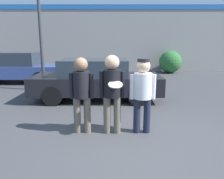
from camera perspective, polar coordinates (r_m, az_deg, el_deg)
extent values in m
plane|color=#3F3F42|center=(4.82, 3.24, -11.47)|extent=(56.00, 56.00, 0.00)
cube|color=gray|center=(14.83, 1.05, 13.09)|extent=(24.00, 0.18, 4.29)
cube|color=#2666B2|center=(14.88, 1.09, 20.80)|extent=(24.00, 0.04, 0.30)
cylinder|color=#665B4C|center=(4.82, -9.10, -6.61)|extent=(0.15, 0.15, 0.78)
cylinder|color=#665B4C|center=(4.79, -6.48, -6.65)|extent=(0.15, 0.15, 0.78)
cylinder|color=black|center=(4.63, -8.03, 1.23)|extent=(0.34, 0.34, 0.56)
cylinder|color=black|center=(4.67, -10.58, 0.96)|extent=(0.09, 0.09, 0.54)
cylinder|color=black|center=(4.61, -5.44, 0.97)|extent=(0.09, 0.09, 0.54)
sphere|color=#8C664C|center=(4.57, -8.19, 6.46)|extent=(0.29, 0.29, 0.29)
cylinder|color=#665B4C|center=(4.73, -1.34, -6.67)|extent=(0.15, 0.15, 0.81)
cylinder|color=#665B4C|center=(4.73, 1.34, -6.67)|extent=(0.15, 0.15, 0.81)
cylinder|color=black|center=(4.55, 0.00, 1.58)|extent=(0.36, 0.36, 0.57)
cylinder|color=black|center=(4.56, -2.74, 1.31)|extent=(0.09, 0.09, 0.56)
cylinder|color=black|center=(4.56, 2.74, 1.31)|extent=(0.09, 0.09, 0.56)
sphere|color=tan|center=(4.49, 0.00, 7.08)|extent=(0.30, 0.30, 0.30)
cylinder|color=silver|center=(4.29, 0.88, 1.30)|extent=(0.28, 0.27, 0.11)
cylinder|color=#1E2338|center=(4.79, 6.49, -6.77)|extent=(0.15, 0.15, 0.77)
cylinder|color=#1E2338|center=(4.82, 9.11, -6.73)|extent=(0.15, 0.15, 0.77)
cylinder|color=silver|center=(4.63, 8.04, 0.96)|extent=(0.38, 0.38, 0.54)
cylinder|color=silver|center=(4.61, 5.20, 0.70)|extent=(0.09, 0.09, 0.53)
cylinder|color=silver|center=(4.67, 10.82, 0.69)|extent=(0.09, 0.09, 0.53)
sphere|color=#DBB28E|center=(4.57, 8.19, 6.09)|extent=(0.29, 0.29, 0.29)
cylinder|color=black|center=(4.56, 8.24, 7.64)|extent=(0.26, 0.26, 0.06)
cube|color=black|center=(7.52, -3.97, 1.62)|extent=(4.29, 1.79, 0.58)
cube|color=#28333D|center=(7.44, -4.69, 5.81)|extent=(2.23, 1.54, 0.53)
cylinder|color=black|center=(8.37, 5.55, 1.01)|extent=(0.62, 0.22, 0.62)
cylinder|color=black|center=(6.82, 6.82, -1.62)|extent=(0.62, 0.22, 0.62)
cylinder|color=black|center=(8.53, -12.52, 0.99)|extent=(0.62, 0.22, 0.62)
cylinder|color=black|center=(7.02, -15.28, -1.58)|extent=(0.62, 0.22, 0.62)
cube|color=#334784|center=(11.67, -23.54, 4.44)|extent=(4.29, 1.77, 0.57)
cube|color=#28333D|center=(11.65, -24.18, 7.33)|extent=(2.23, 1.52, 0.62)
cylinder|color=black|center=(11.98, -16.11, 4.01)|extent=(0.63, 0.22, 0.63)
cylinder|color=black|center=(10.50, -18.43, 2.75)|extent=(0.63, 0.22, 0.63)
cylinder|color=#38383D|center=(9.23, -18.50, 18.25)|extent=(0.12, 0.12, 5.99)
sphere|color=#2D6B33|center=(14.47, 14.97, 6.97)|extent=(1.40, 1.40, 1.40)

